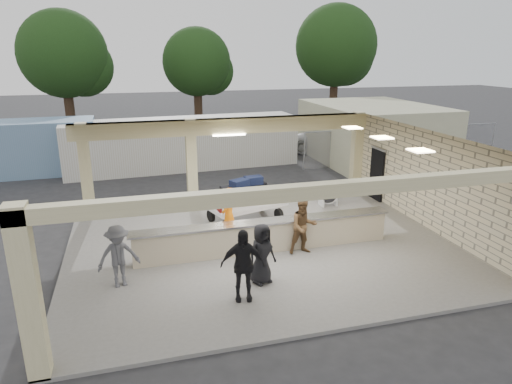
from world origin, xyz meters
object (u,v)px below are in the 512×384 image
object	(u,v)px
passenger_b	(242,265)
baggage_counter	(265,236)
drum_fan	(328,193)
car_white_b	(380,135)
passenger_d	(262,254)
container_white	(184,143)
luggage_cart	(243,199)
passenger_a	(303,226)
car_white_a	(334,140)
passenger_c	(118,256)
car_dark	(309,137)
baggage_handler	(229,216)

from	to	relation	value
passenger_b	baggage_counter	bearing A→B (deg)	73.09
drum_fan	car_white_b	distance (m)	13.86
passenger_d	container_white	bearing A→B (deg)	69.77
baggage_counter	luggage_cart	size ratio (longest dim) A/B	2.65
drum_fan	passenger_b	size ratio (longest dim) A/B	0.52
passenger_a	car_white_a	bearing A→B (deg)	62.64
passenger_d	baggage_counter	bearing A→B (deg)	49.22
passenger_c	container_white	world-z (taller)	container_white
drum_fan	passenger_c	world-z (taller)	passenger_c
baggage_counter	drum_fan	distance (m)	5.08
luggage_cart	car_white_a	distance (m)	13.56
baggage_counter	luggage_cart	bearing A→B (deg)	90.67
drum_fan	passenger_d	size ratio (longest dim) A/B	0.58
car_white_a	car_dark	xyz separation A→B (m)	(-0.99, 1.60, -0.07)
passenger_b	car_white_b	size ratio (longest dim) A/B	0.42
drum_fan	passenger_d	world-z (taller)	passenger_d
passenger_b	passenger_d	world-z (taller)	passenger_b
passenger_d	car_dark	world-z (taller)	passenger_d
luggage_cart	passenger_c	size ratio (longest dim) A/B	1.83
baggage_handler	passenger_c	world-z (taller)	baggage_handler
drum_fan	baggage_handler	size ratio (longest dim) A/B	0.52
baggage_counter	luggage_cart	xyz separation A→B (m)	(-0.03, 2.66, 0.37)
car_dark	container_white	distance (m)	9.07
passenger_a	passenger_c	distance (m)	5.43
passenger_a	container_white	bearing A→B (deg)	100.67
passenger_b	passenger_a	bearing A→B (deg)	51.78
car_white_a	car_white_b	bearing A→B (deg)	-49.56
baggage_handler	passenger_b	distance (m)	3.50
car_white_a	passenger_c	bearing A→B (deg)	162.94
passenger_c	car_white_b	xyz separation A→B (m)	(16.64, 15.45, -0.25)
drum_fan	luggage_cart	bearing A→B (deg)	-128.53
car_dark	car_white_b	bearing A→B (deg)	-51.60
passenger_c	car_white_b	size ratio (longest dim) A/B	0.38
passenger_b	drum_fan	bearing A→B (deg)	60.91
container_white	car_white_a	bearing A→B (deg)	5.56
drum_fan	passenger_a	world-z (taller)	passenger_a
drum_fan	passenger_d	bearing A→B (deg)	-89.89
luggage_cart	drum_fan	size ratio (longest dim) A/B	3.21
baggage_handler	passenger_b	size ratio (longest dim) A/B	1.01
luggage_cart	car_dark	bearing A→B (deg)	41.46
luggage_cart	car_dark	distance (m)	14.29
passenger_d	car_white_b	distance (m)	20.82
container_white	luggage_cart	bearing A→B (deg)	-87.33
passenger_b	car_white_b	distance (m)	21.81
car_white_a	car_white_b	world-z (taller)	car_white_a
car_white_b	baggage_counter	bearing A→B (deg)	141.70
passenger_c	passenger_d	xyz separation A→B (m)	(3.65, -0.82, -0.02)
drum_fan	container_white	distance (m)	9.50
baggage_counter	car_dark	world-z (taller)	car_dark
passenger_d	car_white_a	xyz separation A→B (m)	(9.11, 15.18, -0.17)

